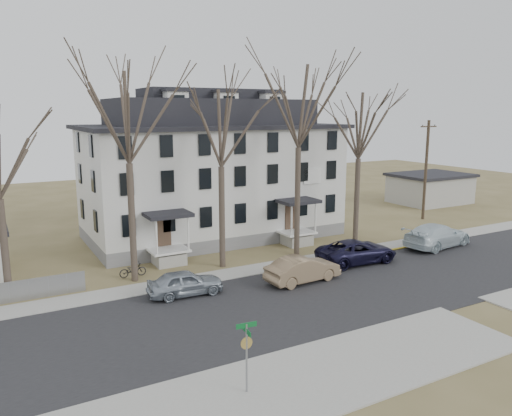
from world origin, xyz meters
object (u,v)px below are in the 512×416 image
car_tan (303,270)px  bicycle_left (133,270)px  tree_mid_right (360,121)px  car_silver (185,283)px  street_sign (247,348)px  boarding_house (212,172)px  car_white (437,236)px  car_navy (357,252)px  tree_far_left (127,111)px  tree_center (299,100)px  utility_pole_far (426,169)px  tree_mid_left (221,123)px

car_tan → bicycle_left: size_ratio=2.87×
tree_mid_right → car_silver: size_ratio=2.98×
tree_mid_right → street_sign: bearing=-140.1°
tree_mid_right → street_sign: size_ratio=4.53×
boarding_house → car_tan: 14.19m
car_silver → car_white: (20.67, 0.28, 0.17)m
car_tan → street_sign: size_ratio=1.72×
car_tan → car_white: size_ratio=0.78×
car_silver → car_white: 20.67m
car_navy → car_white: (8.05, 0.15, 0.11)m
car_silver → street_sign: 10.74m
car_tan → car_white: (13.55, 1.63, 0.11)m
tree_far_left → tree_center: 12.02m
car_silver → car_navy: size_ratio=0.75×
boarding_house → bicycle_left: size_ratio=12.36×
boarding_house → tree_far_left: size_ratio=1.52×
car_silver → car_white: size_ratio=0.69×
boarding_house → car_silver: 14.80m
tree_mid_right → car_silver: bearing=-165.9°
car_tan → tree_mid_right: bearing=-62.4°
tree_far_left → car_navy: bearing=-14.7°
tree_mid_right → car_silver: (-15.68, -3.93, -8.87)m
boarding_house → car_white: 18.48m
utility_pole_far → street_sign: size_ratio=3.38×
boarding_house → bicycle_left: 12.63m
tree_mid_right → car_navy: 10.07m
car_silver → car_tan: car_tan is taller
tree_mid_left → tree_center: 6.18m
utility_pole_far → tree_center: bearing=-166.5°
bicycle_left → boarding_house: bearing=-48.9°
tree_mid_right → tree_mid_left: bearing=180.0°
car_silver → bicycle_left: (-1.75, 4.63, -0.29)m
bicycle_left → tree_mid_left: bearing=-95.5°
tree_far_left → tree_center: tree_center is taller
tree_center → bicycle_left: (-11.93, 0.70, -10.64)m
car_white → street_sign: 24.84m
boarding_house → tree_far_left: bearing=-137.8°
tree_center → car_white: size_ratio=2.36×
tree_mid_left → tree_center: tree_center is taller
bicycle_left → car_silver: bearing=-158.0°
utility_pole_far → car_navy: size_ratio=1.66×
tree_mid_left → bicycle_left: size_ratio=7.57×
utility_pole_far → bicycle_left: utility_pole_far is taller
car_silver → tree_center: bearing=-64.6°
tree_far_left → tree_mid_right: size_ratio=1.08×
tree_mid_left → boarding_house: bearing=69.8°
car_tan → tree_far_left: bearing=55.4°
tree_mid_right → utility_pole_far: 13.55m
utility_pole_far → tree_mid_right: bearing=-160.7°
car_tan → car_navy: bearing=-79.0°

